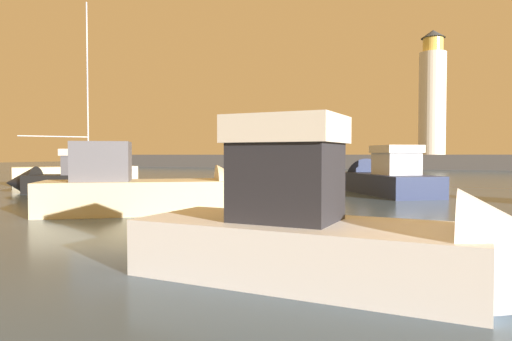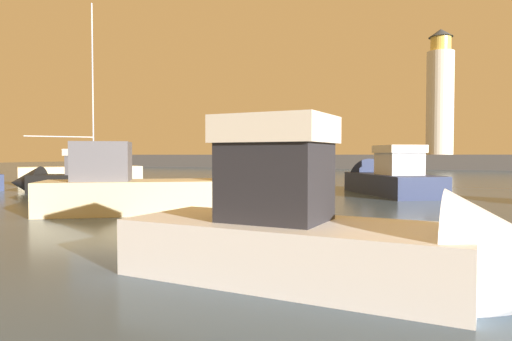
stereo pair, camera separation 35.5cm
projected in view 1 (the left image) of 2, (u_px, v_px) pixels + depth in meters
ground_plane at (327, 181)px, 38.45m from camera, size 220.00×220.00×0.00m
breakwater at (370, 162)px, 72.74m from camera, size 96.83×5.41×2.27m
lighthouse at (432, 96)px, 69.31m from camera, size 3.95×3.95×18.95m
motorboat_0 at (61, 179)px, 26.39m from camera, size 7.09×3.97×2.94m
motorboat_2 at (376, 179)px, 27.03m from camera, size 6.99×9.23×3.47m
motorboat_3 at (373, 241)px, 7.55m from camera, size 7.83×3.11×3.48m
motorboat_5 at (166, 191)px, 17.44m from camera, size 8.67×6.45×3.18m
sailboat_moored at (77, 175)px, 34.57m from camera, size 7.56×8.24×13.85m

